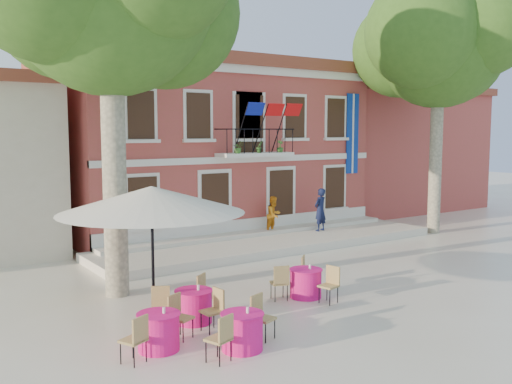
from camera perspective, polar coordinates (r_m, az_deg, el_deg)
The scene contains 12 objects.
ground at distance 17.44m, azimuth 4.80°, elevation -8.63°, with size 90.00×90.00×0.00m, color beige.
main_building at distance 26.31m, azimuth -5.53°, elevation 4.69°, with size 13.50×9.59×7.50m.
neighbor_east at distance 34.48m, azimuth 11.44°, elevation 4.01°, with size 9.40×9.40×6.40m.
terrace at distance 22.00m, azimuth 1.62°, elevation -5.10°, with size 14.00×3.40×0.30m, color silver.
plane_tree_east at distance 26.03m, azimuth 17.87°, elevation 14.02°, with size 5.59×5.59×10.98m.
patio_umbrella at distance 13.27m, azimuth -10.39°, elevation -0.79°, with size 4.29×4.29×3.19m.
pedestrian_navy at distance 23.73m, azimuth 6.44°, elevation -1.77°, with size 0.65×0.42×1.77m, color #101737.
pedestrian_orange at distance 23.06m, azimuth 1.80°, elevation -2.29°, with size 0.73×0.57×1.51m, color orange.
cafe_table_0 at distance 11.91m, azimuth -1.39°, elevation -13.62°, with size 1.95×1.03×0.95m.
cafe_table_1 at distance 15.47m, azimuth 4.99°, elevation -8.92°, with size 1.83×1.78×0.95m.
cafe_table_2 at distance 12.05m, azimuth -9.71°, elevation -13.46°, with size 1.91×1.20×0.95m.
cafe_table_3 at distance 13.56m, azimuth -6.25°, elevation -11.12°, with size 1.87×1.68×0.95m.
Camera 1 is at (-10.65, -13.07, 4.46)m, focal length 40.00 mm.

